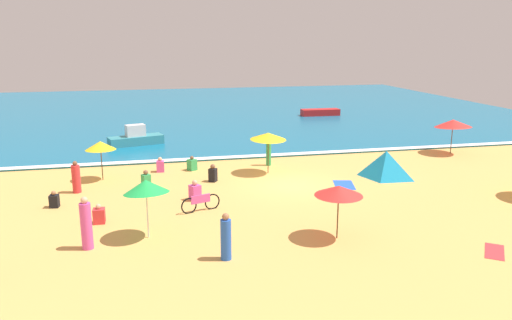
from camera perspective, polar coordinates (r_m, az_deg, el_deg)
The scene contains 25 objects.
ground_plane at distance 25.53m, azimuth 3.88°, elevation -2.86°, with size 60.00×60.00×0.00m, color #E0A856.
ocean_water at distance 52.42m, azimuth -4.83°, elevation 5.78°, with size 60.00×44.00×0.10m, color #146B93.
wave_breaker_foam at distance 31.39m, azimuth 0.64°, elevation 0.53°, with size 57.00×0.70×0.01m, color white.
beach_umbrella_1 at distance 34.40m, azimuth 21.54°, elevation 3.91°, with size 3.15×3.16×2.28m.
beach_umbrella_2 at distance 27.22m, azimuth 1.40°, elevation 2.73°, with size 2.46×2.47×2.31m.
beach_umbrella_4 at distance 18.54m, azimuth 9.41°, elevation -3.48°, with size 1.83×1.83×2.05m.
beach_umbrella_5 at distance 18.76m, azimuth -12.43°, elevation -2.97°, with size 2.14×2.17×2.33m.
beach_umbrella_6 at distance 27.14m, azimuth -17.31°, elevation 1.58°, with size 1.69×1.70×2.10m.
beach_tent at distance 27.36m, azimuth 14.57°, elevation -0.52°, with size 2.68×2.58×1.49m.
parked_bicycle at distance 21.73m, azimuth -6.32°, elevation -4.86°, with size 1.75×0.63×0.76m.
beachgoer_0 at distance 28.38m, azimuth -10.85°, elevation -0.63°, with size 0.43×0.43×0.84m.
beachgoer_2 at distance 21.23m, azimuth -17.45°, elevation -6.02°, with size 0.46×0.46×0.81m.
beachgoer_3 at distance 23.23m, azimuth -6.97°, elevation -3.57°, with size 0.59×0.59×0.95m.
beachgoer_4 at distance 28.44m, azimuth -7.30°, elevation -0.49°, with size 0.59×0.59×0.82m.
beachgoer_5 at distance 18.68m, azimuth -18.78°, elevation -7.00°, with size 0.50×0.50×1.93m.
beachgoer_6 at distance 23.82m, azimuth -22.01°, elevation -4.29°, with size 0.42×0.42×0.76m.
beachgoer_7 at distance 25.57m, azimuth -19.81°, elevation -1.97°, with size 0.49×0.49×1.57m.
beachgoer_8 at distance 26.06m, azimuth -4.94°, elevation -1.58°, with size 0.50×0.50×0.93m.
beachgoer_9 at distance 29.19m, azimuth 1.45°, elevation 1.02°, with size 0.41×0.41×1.78m.
beachgoer_10 at distance 16.97m, azimuth -3.45°, elevation -8.87°, with size 0.45×0.45×1.64m.
beachgoer_11 at distance 25.42m, azimuth -12.42°, elevation -2.27°, with size 0.50×0.50×0.93m.
beach_towel_0 at distance 25.84m, azimuth 10.01°, elevation -2.82°, with size 1.36×1.89×0.01m.
beach_towel_1 at distance 19.66m, azimuth 25.54°, elevation -9.39°, with size 1.38×1.54×0.01m.
small_boat_0 at distance 35.46m, azimuth -13.54°, elevation 2.43°, with size 3.87×2.20×1.40m.
small_boat_1 at distance 48.14m, azimuth 7.33°, elevation 5.42°, with size 3.66×1.25×0.60m.
Camera 1 is at (-7.01, -23.44, 7.28)m, focal length 35.10 mm.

